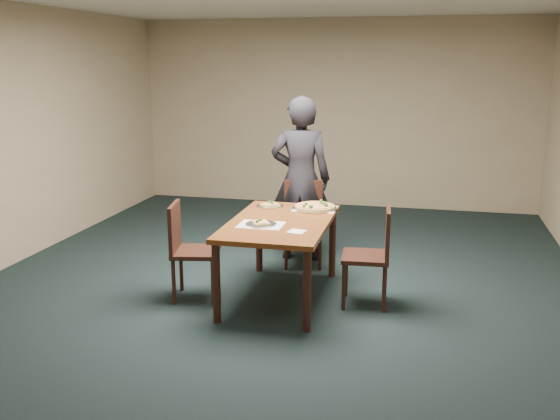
% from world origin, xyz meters
% --- Properties ---
extents(ground, '(8.00, 8.00, 0.00)m').
position_xyz_m(ground, '(0.00, 0.00, 0.00)').
color(ground, black).
rests_on(ground, ground).
extents(room_shell, '(8.00, 8.00, 8.00)m').
position_xyz_m(room_shell, '(0.00, 0.00, 1.74)').
color(room_shell, tan).
rests_on(room_shell, ground).
extents(dining_table, '(0.90, 1.50, 0.75)m').
position_xyz_m(dining_table, '(0.09, -0.01, 0.66)').
color(dining_table, '#633013').
rests_on(dining_table, ground).
extents(chair_far, '(0.49, 0.49, 0.91)m').
position_xyz_m(chair_far, '(0.10, 1.06, 0.52)').
color(chair_far, black).
rests_on(chair_far, ground).
extents(chair_left, '(0.49, 0.49, 0.91)m').
position_xyz_m(chair_left, '(-0.75, -0.22, 0.52)').
color(chair_left, black).
rests_on(chair_left, ground).
extents(chair_right, '(0.45, 0.45, 0.91)m').
position_xyz_m(chair_right, '(0.96, 0.02, 0.52)').
color(chair_right, black).
rests_on(chair_right, ground).
extents(diner, '(0.70, 0.50, 1.82)m').
position_xyz_m(diner, '(0.03, 1.23, 0.91)').
color(diner, black).
rests_on(diner, ground).
extents(placemat_main, '(0.42, 0.32, 0.00)m').
position_xyz_m(placemat_main, '(0.32, 0.52, 0.75)').
color(placemat_main, white).
rests_on(placemat_main, dining_table).
extents(placemat_near, '(0.40, 0.30, 0.00)m').
position_xyz_m(placemat_near, '(-0.04, -0.20, 0.75)').
color(placemat_near, white).
rests_on(placemat_near, dining_table).
extents(pizza_pan, '(0.44, 0.44, 0.07)m').
position_xyz_m(pizza_pan, '(0.32, 0.51, 0.77)').
color(pizza_pan, silver).
rests_on(pizza_pan, dining_table).
extents(slice_plate_near, '(0.28, 0.28, 0.06)m').
position_xyz_m(slice_plate_near, '(-0.04, -0.21, 0.76)').
color(slice_plate_near, silver).
rests_on(slice_plate_near, dining_table).
extents(slice_plate_far, '(0.28, 0.28, 0.06)m').
position_xyz_m(slice_plate_far, '(-0.14, 0.52, 0.76)').
color(slice_plate_far, silver).
rests_on(slice_plate_far, dining_table).
extents(napkin, '(0.17, 0.17, 0.01)m').
position_xyz_m(napkin, '(0.32, -0.36, 0.75)').
color(napkin, white).
rests_on(napkin, dining_table).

